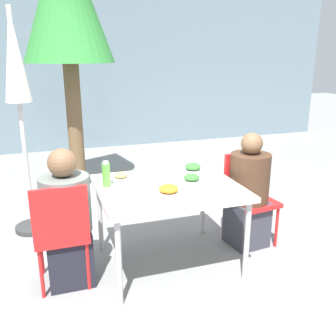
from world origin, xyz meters
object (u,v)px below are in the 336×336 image
at_px(person_left, 67,223).
at_px(closed_umbrella, 17,81).
at_px(chair_right, 248,191).
at_px(person_right, 248,195).
at_px(bottle, 106,175).
at_px(salad_bowl, 213,190).
at_px(drinking_cup, 123,198).
at_px(chair_left, 61,228).

height_order(person_left, closed_umbrella, closed_umbrella).
relative_size(chair_right, person_right, 0.79).
relative_size(bottle, salad_bowl, 1.42).
xyz_separation_m(person_left, drinking_cup, (0.38, -0.30, 0.27)).
distance_m(person_left, salad_bowl, 1.16).
distance_m(chair_left, person_right, 1.70).
height_order(person_right, closed_umbrella, closed_umbrella).
relative_size(person_right, salad_bowl, 7.21).
distance_m(person_left, bottle, 0.48).
distance_m(chair_right, bottle, 1.39).
height_order(chair_right, person_right, person_right).
relative_size(closed_umbrella, drinking_cup, 20.02).
height_order(chair_right, drinking_cup, chair_right).
relative_size(closed_umbrella, bottle, 10.15).
xyz_separation_m(drinking_cup, salad_bowl, (0.71, 0.02, -0.03)).
distance_m(person_left, chair_right, 1.70).
bearing_deg(person_left, drinking_cup, -37.80).
relative_size(chair_left, salad_bowl, 5.70).
height_order(person_left, person_right, person_left).
bearing_deg(bottle, person_left, -159.16).
xyz_separation_m(person_left, bottle, (0.34, 0.13, 0.32)).
height_order(chair_right, closed_umbrella, closed_umbrella).
relative_size(person_left, person_right, 1.01).
xyz_separation_m(person_right, closed_umbrella, (-1.95, 0.97, 1.01)).
bearing_deg(chair_right, chair_left, 1.87).
xyz_separation_m(chair_right, person_right, (-0.04, -0.09, 0.00)).
bearing_deg(drinking_cup, chair_left, 153.10).
bearing_deg(closed_umbrella, chair_left, -77.66).
bearing_deg(person_left, bottle, 21.09).
distance_m(chair_right, salad_bowl, 0.79).
distance_m(chair_left, closed_umbrella, 1.55).
height_order(closed_umbrella, bottle, closed_umbrella).
distance_m(bottle, salad_bowl, 0.87).
distance_m(chair_left, chair_right, 1.76).
bearing_deg(bottle, closed_umbrella, 124.42).
xyz_separation_m(bottle, salad_bowl, (0.76, -0.41, -0.08)).
relative_size(chair_left, person_left, 0.78).
height_order(bottle, salad_bowl, bottle).
bearing_deg(closed_umbrella, salad_bowl, -43.94).
bearing_deg(chair_left, closed_umbrella, 102.59).
xyz_separation_m(bottle, drinking_cup, (0.04, -0.43, -0.05)).
xyz_separation_m(chair_right, closed_umbrella, (-1.99, 0.89, 1.01)).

